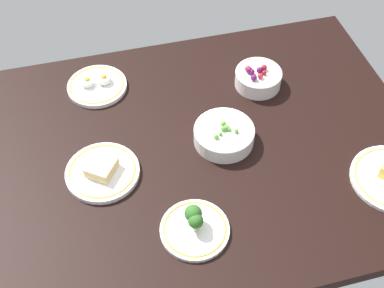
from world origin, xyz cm
name	(u,v)px	position (x,y,z in cm)	size (l,w,h in cm)	color
dining_table	(192,153)	(0.00, 0.00, 2.00)	(132.00, 94.93, 4.00)	black
plate_sandwich	(102,171)	(25.80, 2.64, 5.27)	(20.19, 20.19, 4.65)	white
plate_broccoli	(195,226)	(5.97, 25.80, 5.89)	(17.53, 17.53, 7.52)	white
bowl_berries	(258,78)	(-26.63, -20.24, 6.98)	(14.66, 14.66, 7.04)	white
bowl_peas	(224,134)	(-9.55, -0.58, 6.70)	(17.37, 17.37, 6.16)	white
plate_eggs	(97,85)	(22.75, -31.56, 5.11)	(18.68, 18.68, 4.61)	white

